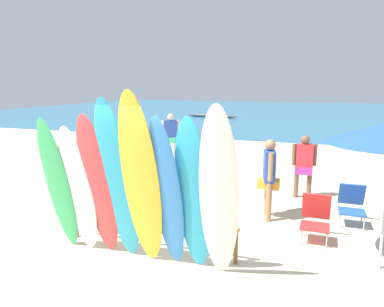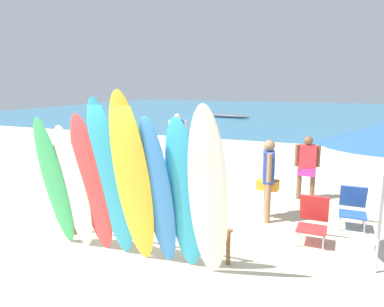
% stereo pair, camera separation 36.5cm
% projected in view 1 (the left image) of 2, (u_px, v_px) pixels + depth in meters
% --- Properties ---
extents(ground, '(60.00, 60.00, 0.00)m').
position_uv_depth(ground, '(265.00, 137.00, 19.05)').
color(ground, beige).
extents(ocean_water, '(60.00, 40.00, 0.02)m').
position_uv_depth(ocean_water, '(291.00, 112.00, 36.02)').
color(ocean_water, teal).
rests_on(ocean_water, ground).
extents(surfboard_rack, '(3.12, 0.07, 0.60)m').
position_uv_depth(surfboard_rack, '(149.00, 222.00, 6.01)').
color(surfboard_rack, brown).
rests_on(surfboard_rack, ground).
extents(surfboard_green_0, '(0.56, 0.63, 2.30)m').
position_uv_depth(surfboard_green_0, '(58.00, 185.00, 5.83)').
color(surfboard_green_0, '#38B266').
rests_on(surfboard_green_0, ground).
extents(surfboard_white_1, '(0.57, 0.55, 2.18)m').
position_uv_depth(surfboard_white_1, '(78.00, 191.00, 5.72)').
color(surfboard_white_1, white).
rests_on(surfboard_white_1, ground).
extents(surfboard_red_2, '(0.57, 0.66, 2.38)m').
position_uv_depth(surfboard_red_2, '(98.00, 187.00, 5.57)').
color(surfboard_red_2, '#D13D42').
rests_on(surfboard_red_2, ground).
extents(surfboard_teal_3, '(0.61, 0.74, 2.63)m').
position_uv_depth(surfboard_teal_3, '(118.00, 183.00, 5.38)').
color(surfboard_teal_3, '#289EC6').
rests_on(surfboard_teal_3, ground).
extents(surfboard_yellow_4, '(0.60, 0.79, 2.73)m').
position_uv_depth(surfboard_yellow_4, '(141.00, 183.00, 5.17)').
color(surfboard_yellow_4, yellow).
rests_on(surfboard_yellow_4, ground).
extents(surfboard_blue_5, '(0.53, 0.70, 2.38)m').
position_uv_depth(surfboard_blue_5, '(167.00, 195.00, 5.17)').
color(surfboard_blue_5, '#337AD1').
rests_on(surfboard_blue_5, ground).
extents(surfboard_teal_6, '(0.57, 0.60, 2.38)m').
position_uv_depth(surfboard_teal_6, '(194.00, 197.00, 5.09)').
color(surfboard_teal_6, '#289EC6').
rests_on(surfboard_teal_6, ground).
extents(surfboard_white_7, '(0.62, 0.76, 2.57)m').
position_uv_depth(surfboard_white_7, '(219.00, 196.00, 4.82)').
color(surfboard_white_7, white).
rests_on(surfboard_white_7, ground).
extents(beachgoer_near_rack, '(0.44, 0.63, 1.69)m').
position_uv_depth(beachgoer_near_rack, '(269.00, 174.00, 7.32)').
color(beachgoer_near_rack, '#9E704C').
rests_on(beachgoer_near_rack, ground).
extents(beachgoer_by_water, '(0.57, 0.42, 1.73)m').
position_uv_depth(beachgoer_by_water, '(171.00, 134.00, 13.03)').
color(beachgoer_by_water, beige).
rests_on(beachgoer_by_water, ground).
extents(beachgoer_midbeach, '(0.58, 0.28, 1.57)m').
position_uv_depth(beachgoer_midbeach, '(304.00, 162.00, 8.70)').
color(beachgoer_midbeach, brown).
rests_on(beachgoer_midbeach, ground).
extents(beach_chair_red, '(0.50, 0.72, 0.80)m').
position_uv_depth(beach_chair_red, '(352.00, 203.00, 7.18)').
color(beach_chair_red, '#B7B7BC').
rests_on(beach_chair_red, ground).
extents(beach_chair_blue, '(0.51, 0.66, 0.83)m').
position_uv_depth(beach_chair_blue, '(316.00, 216.00, 6.43)').
color(beach_chair_blue, '#B7B7BC').
rests_on(beach_chair_blue, ground).
extents(distant_boat, '(4.73, 1.66, 0.37)m').
position_uv_depth(distant_boat, '(212.00, 115.00, 30.12)').
color(distant_boat, '#4C515B').
rests_on(distant_boat, ground).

